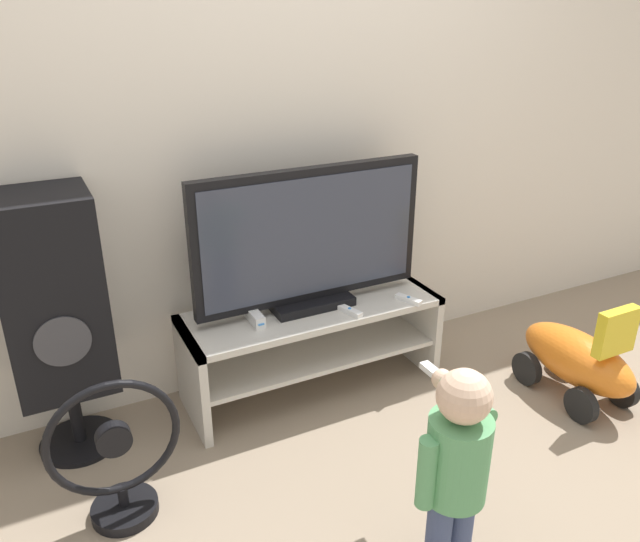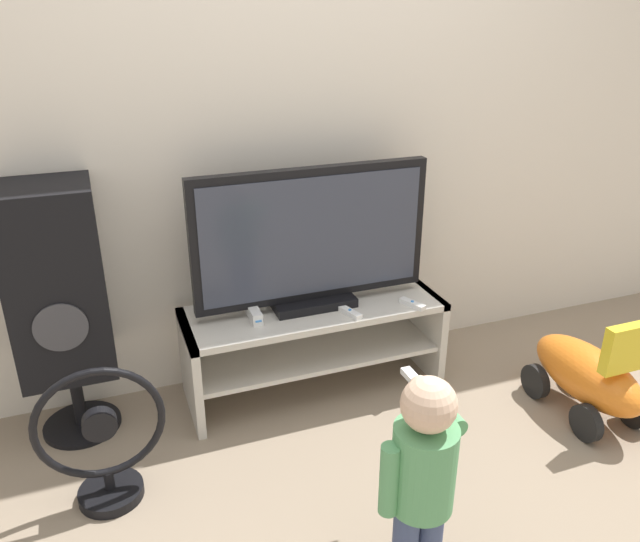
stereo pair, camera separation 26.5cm
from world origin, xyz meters
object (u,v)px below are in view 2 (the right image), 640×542
(child, at_px, (422,467))
(ride_on_toy, at_px, (588,374))
(remote_primary, at_px, (412,304))
(floor_fan, at_px, (103,443))
(game_console, at_px, (253,313))
(speaker_tower, at_px, (57,286))
(remote_secondary, at_px, (350,312))
(television, at_px, (312,240))

(child, xyz_separation_m, ride_on_toy, (1.12, 0.51, -0.25))
(remote_primary, bearing_deg, floor_fan, -169.35)
(remote_primary, bearing_deg, game_console, 168.67)
(child, height_order, speaker_tower, speaker_tower)
(game_console, distance_m, remote_secondary, 0.42)
(child, xyz_separation_m, floor_fan, (-0.89, 0.70, -0.19))
(remote_primary, bearing_deg, remote_secondary, 175.66)
(speaker_tower, relative_size, ride_on_toy, 1.81)
(television, xyz_separation_m, remote_secondary, (0.12, -0.15, -0.30))
(child, bearing_deg, floor_fan, 141.72)
(child, relative_size, floor_fan, 1.34)
(ride_on_toy, bearing_deg, remote_primary, 145.20)
(ride_on_toy, bearing_deg, remote_secondary, 153.42)
(floor_fan, xyz_separation_m, ride_on_toy, (2.01, -0.19, -0.05))
(remote_secondary, height_order, ride_on_toy, ride_on_toy)
(remote_primary, distance_m, speaker_tower, 1.49)
(speaker_tower, bearing_deg, ride_on_toy, -17.63)
(speaker_tower, height_order, floor_fan, speaker_tower)
(ride_on_toy, bearing_deg, floor_fan, 174.59)
(speaker_tower, bearing_deg, child, -50.28)
(television, distance_m, remote_secondary, 0.36)
(game_console, relative_size, ride_on_toy, 0.29)
(remote_secondary, xyz_separation_m, ride_on_toy, (0.94, -0.47, -0.25))
(television, height_order, speaker_tower, speaker_tower)
(television, distance_m, child, 1.17)
(remote_primary, relative_size, speaker_tower, 0.12)
(television, bearing_deg, speaker_tower, 177.23)
(remote_primary, relative_size, ride_on_toy, 0.22)
(remote_primary, height_order, speaker_tower, speaker_tower)
(television, distance_m, game_console, 0.40)
(child, height_order, floor_fan, child)
(child, bearing_deg, remote_primary, 63.39)
(child, bearing_deg, television, 86.81)
(game_console, relative_size, remote_primary, 1.28)
(game_console, bearing_deg, speaker_tower, 173.94)
(child, distance_m, speaker_tower, 1.55)
(remote_primary, xyz_separation_m, ride_on_toy, (0.64, -0.45, -0.25))
(television, bearing_deg, remote_secondary, -50.61)
(speaker_tower, bearing_deg, game_console, -6.06)
(game_console, xyz_separation_m, child, (0.22, -1.10, -0.01))
(television, bearing_deg, game_console, -173.89)
(speaker_tower, xyz_separation_m, ride_on_toy, (2.10, -0.67, -0.48))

